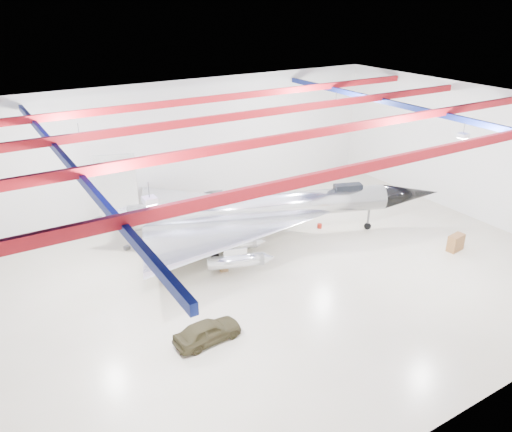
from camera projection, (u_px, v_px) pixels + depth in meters
floor at (270, 274)px, 34.22m from camera, size 40.00×40.00×0.00m
wall_back at (178, 145)px, 43.67m from camera, size 40.00×0.00×40.00m
wall_right at (472, 153)px, 41.50m from camera, size 0.00×30.00×30.00m
ceiling at (272, 114)px, 29.74m from camera, size 40.00×40.00×0.00m
ceiling_structure at (272, 126)px, 30.01m from camera, size 39.50×29.50×1.08m
jet_aircraft at (261, 210)px, 38.00m from camera, size 26.79×20.15×7.56m
jeep at (208, 331)px, 27.35m from camera, size 3.93×1.80×1.30m
desk at (456, 243)px, 37.14m from camera, size 1.45×0.87×1.25m
crate_ply at (224, 268)px, 34.55m from camera, size 0.66×0.58×0.40m
toolbox_red at (190, 232)px, 39.91m from camera, size 0.54×0.46×0.34m
engine_drum at (228, 249)px, 37.11m from camera, size 0.60×0.60×0.41m
parts_bin at (251, 234)px, 39.46m from camera, size 0.61×0.52×0.38m
crate_small at (127, 248)px, 37.45m from camera, size 0.48×0.43×0.28m
tool_chest at (320, 226)px, 40.88m from camera, size 0.42×0.42×0.35m
oil_barrel at (226, 235)px, 39.38m from camera, size 0.61×0.53×0.37m
spares_box at (236, 218)px, 42.30m from camera, size 0.51×0.51×0.35m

